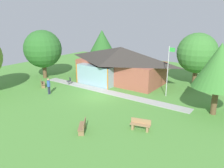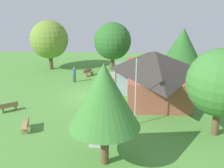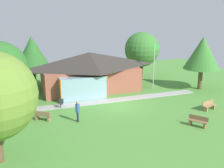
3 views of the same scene
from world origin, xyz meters
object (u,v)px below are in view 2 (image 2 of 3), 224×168
bench_front_right (9,107)px  tree_west_hedge (113,41)px  flagpole (136,89)px  patio_chair_west (107,77)px  tree_behind_pavilion_left (183,45)px  bench_lawn_far_right (26,125)px  tree_lawn_corner (49,39)px  pavilion (153,72)px  bench_mid_left (88,73)px  tree_east_hedge (104,96)px  visitor_strolling_lawn (74,74)px  tree_behind_pavilion_right (221,83)px

bench_front_right → tree_west_hedge: size_ratio=0.23×
flagpole → patio_chair_west: (-11.30, -2.90, -2.49)m
tree_behind_pavilion_left → tree_west_hedge: bearing=-110.8°
bench_lawn_far_right → tree_behind_pavilion_left: 20.37m
tree_west_hedge → tree_lawn_corner: (0.08, -8.40, 0.16)m
pavilion → bench_mid_left: bearing=-129.2°
pavilion → tree_west_hedge: 10.28m
patio_chair_west → tree_behind_pavilion_left: size_ratio=0.14×
bench_lawn_far_right → tree_west_hedge: (-17.59, 5.51, 3.48)m
tree_behind_pavilion_left → tree_east_hedge: (18.10, -7.90, 0.25)m
tree_behind_pavilion_left → tree_east_hedge: size_ratio=0.99×
bench_lawn_far_right → tree_east_hedge: 8.11m
tree_west_hedge → tree_lawn_corner: bearing=-89.5°
patio_chair_west → tree_behind_pavilion_left: (-1.76, 8.87, 3.56)m
bench_front_right → visitor_strolling_lawn: visitor_strolling_lawn is taller
tree_east_hedge → flagpole: bearing=159.0°
pavilion → patio_chair_west: 6.64m
bench_front_right → visitor_strolling_lawn: 9.49m
bench_lawn_far_right → tree_west_hedge: 18.76m
visitor_strolling_lawn → tree_behind_pavilion_right: (11.72, 12.32, 2.87)m
pavilion → tree_west_hedge: bearing=-153.7°
patio_chair_west → tree_lawn_corner: bearing=83.7°
tree_behind_pavilion_left → pavilion: bearing=-34.2°
pavilion → flagpole: (7.18, -1.98, 0.64)m
bench_front_right → tree_lawn_corner: bearing=55.1°
bench_mid_left → tree_east_hedge: 18.96m
bench_mid_left → tree_west_hedge: size_ratio=0.23×
bench_front_right → tree_behind_pavilion_left: 20.34m
visitor_strolling_lawn → tree_behind_pavilion_left: 13.19m
bench_front_right → tree_lawn_corner: tree_lawn_corner is taller
bench_lawn_far_right → patio_chair_west: (-12.61, 5.13, 0.01)m
tree_west_hedge → pavilion: bearing=26.3°
tree_behind_pavilion_left → tree_behind_pavilion_right: size_ratio=0.96×
tree_lawn_corner → visitor_strolling_lawn: bearing=37.0°
pavilion → tree_east_hedge: (12.22, -3.91, 1.96)m
bench_lawn_far_right → pavilion: bearing=-64.9°
flagpole → visitor_strolling_lawn: (-10.54, -6.64, -1.89)m
pavilion → tree_east_hedge: 12.98m
bench_front_right → tree_east_hedge: bearing=-74.4°
tree_east_hedge → pavilion: bearing=162.3°
tree_east_hedge → tree_behind_pavilion_right: bearing=116.8°
bench_front_right → flagpole: bearing=-46.2°
pavilion → tree_behind_pavilion_right: tree_behind_pavilion_right is taller
tree_east_hedge → visitor_strolling_lawn: bearing=-163.2°
bench_mid_left → tree_east_hedge: tree_east_hedge is taller
bench_mid_left → bench_lawn_far_right: bearing=25.0°
bench_lawn_far_right → tree_behind_pavilion_left: size_ratio=0.26×
tree_behind_pavilion_right → visitor_strolling_lawn: bearing=-133.6°
flagpole → bench_mid_left: size_ratio=3.55×
pavilion → patio_chair_west: pavilion is taller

